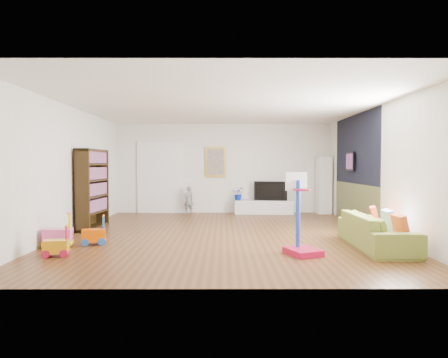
{
  "coord_description": "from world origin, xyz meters",
  "views": [
    {
      "loc": [
        -0.02,
        -8.41,
        1.47
      ],
      "look_at": [
        0.0,
        0.4,
        1.15
      ],
      "focal_mm": 32.0,
      "sensor_mm": 36.0,
      "label": 1
    }
  ],
  "objects_px": {
    "bookshelf": "(92,189)",
    "sofa": "(376,231)",
    "media_console": "(264,207)",
    "basketball_hoop": "(303,213)"
  },
  "relations": [
    {
      "from": "basketball_hoop",
      "to": "bookshelf",
      "type": "bearing_deg",
      "value": 126.74
    },
    {
      "from": "bookshelf",
      "to": "sofa",
      "type": "bearing_deg",
      "value": -17.21
    },
    {
      "from": "media_console",
      "to": "basketball_hoop",
      "type": "xyz_separation_m",
      "value": [
        0.08,
        -5.4,
        0.47
      ]
    },
    {
      "from": "bookshelf",
      "to": "sofa",
      "type": "relative_size",
      "value": 0.89
    },
    {
      "from": "media_console",
      "to": "bookshelf",
      "type": "height_order",
      "value": "bookshelf"
    },
    {
      "from": "media_console",
      "to": "sofa",
      "type": "relative_size",
      "value": 0.85
    },
    {
      "from": "sofa",
      "to": "basketball_hoop",
      "type": "distance_m",
      "value": 1.55
    },
    {
      "from": "basketball_hoop",
      "to": "media_console",
      "type": "bearing_deg",
      "value": 69.38
    },
    {
      "from": "bookshelf",
      "to": "sofa",
      "type": "distance_m",
      "value": 6.09
    },
    {
      "from": "sofa",
      "to": "media_console",
      "type": "bearing_deg",
      "value": 17.58
    }
  ]
}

